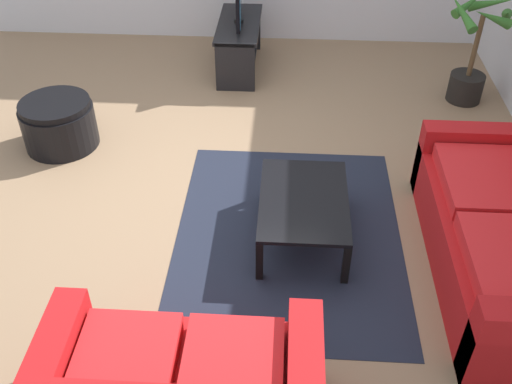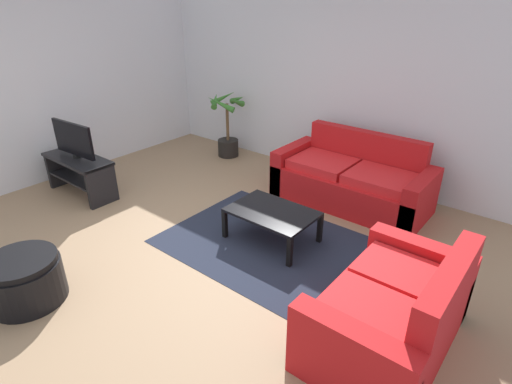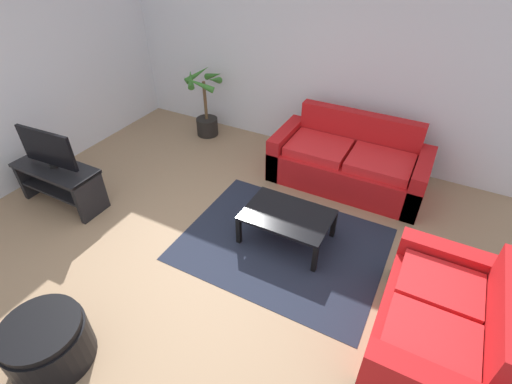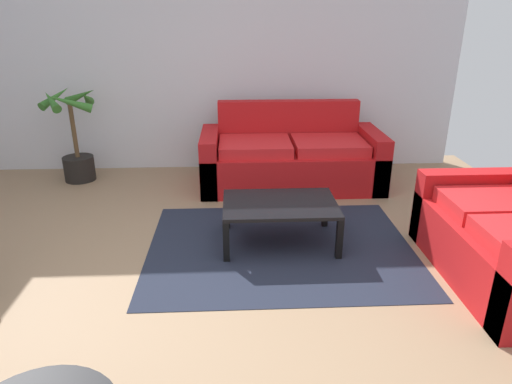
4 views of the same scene
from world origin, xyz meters
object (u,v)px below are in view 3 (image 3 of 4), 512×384
object	(u,v)px
couch_main	(348,164)
coffee_table	(287,217)
potted_palm	(206,109)
tv_stand	(59,180)
couch_loveseat	(439,328)
tv	(47,148)
ottoman	(48,343)

from	to	relation	value
couch_main	coffee_table	size ratio (longest dim) A/B	2.11
potted_palm	tv_stand	bearing A→B (deg)	-103.69
tv_stand	couch_main	bearing A→B (deg)	34.84
couch_main	couch_loveseat	bearing A→B (deg)	-56.10
tv_stand	tv	bearing A→B (deg)	93.79
tv	coffee_table	distance (m)	2.90
coffee_table	ottoman	world-z (taller)	ottoman
tv_stand	couch_loveseat	bearing A→B (deg)	0.69
couch_loveseat	tv	distance (m)	4.45
couch_loveseat	tv	size ratio (longest dim) A/B	1.85
potted_palm	ottoman	world-z (taller)	potted_palm
couch_main	potted_palm	bearing A→B (deg)	173.85
potted_palm	couch_main	bearing A→B (deg)	-6.15
couch_main	tv	distance (m)	3.73
couch_loveseat	coffee_table	xyz separation A→B (m)	(-1.65, 0.65, 0.03)
tv	couch_loveseat	bearing A→B (deg)	0.65
couch_main	ottoman	xyz separation A→B (m)	(-1.39, -3.62, -0.08)
couch_loveseat	ottoman	size ratio (longest dim) A/B	2.23
potted_palm	ottoman	size ratio (longest dim) A/B	1.65
ottoman	couch_main	bearing A→B (deg)	69.06
couch_main	tv_stand	size ratio (longest dim) A/B	1.81
tv	ottoman	xyz separation A→B (m)	(1.65, -1.51, -0.58)
tv	coffee_table	world-z (taller)	tv
tv_stand	tv	world-z (taller)	tv
ottoman	couch_loveseat	bearing A→B (deg)	29.42
couch_loveseat	tv_stand	world-z (taller)	couch_loveseat
tv_stand	ottoman	distance (m)	2.24
couch_loveseat	ottoman	distance (m)	3.18
tv	ottoman	size ratio (longest dim) A/B	1.20
tv_stand	ottoman	bearing A→B (deg)	-42.44
couch_main	tv_stand	xyz separation A→B (m)	(-3.03, -2.11, 0.05)
tv_stand	coffee_table	world-z (taller)	tv_stand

